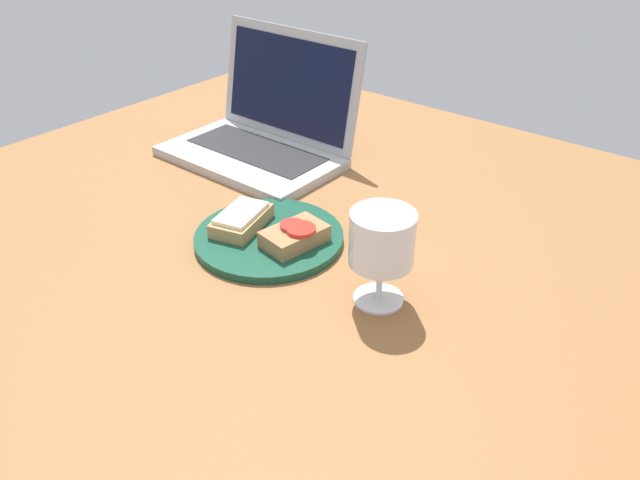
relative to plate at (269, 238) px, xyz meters
The scene contains 6 objects.
wooden_table 2.74cm from the plate, 37.58° to the right, with size 140.00×140.00×3.00cm, color brown.
plate is the anchor object (origin of this frame).
sandwich_with_tomato 5.47cm from the plate, ahead, with size 7.63×10.61×3.22cm.
sandwich_with_cheese 5.36cm from the plate, behind, with size 8.92×11.85×2.88cm.
wine_glass 23.74cm from the plate, ahead, with size 8.71×8.71×13.67cm.
laptop 33.49cm from the plate, 134.69° to the left, with size 35.04×25.20×23.39cm.
Camera 1 is at (57.66, -58.92, 55.92)cm, focal length 35.00 mm.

